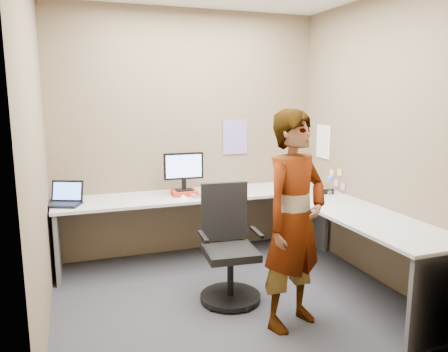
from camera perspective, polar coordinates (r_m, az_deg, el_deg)
name	(u,v)px	position (r m, az deg, el deg)	size (l,w,h in m)	color
ground	(228,296)	(4.08, 0.54, -15.34)	(3.00, 3.00, 0.00)	#29292E
wall_back	(189,134)	(4.93, -4.60, 5.51)	(3.00, 3.00, 0.00)	brown
wall_right	(376,141)	(4.43, 19.20, 4.40)	(2.70, 2.70, 0.00)	brown
wall_left	(36,154)	(3.48, -23.33, 2.61)	(2.70, 2.70, 0.00)	brown
desk	(256,217)	(4.35, 4.26, -5.36)	(2.98, 2.58, 0.73)	#AAAAAA
paper_ream	(184,193)	(4.65, -5.19, -2.21)	(0.26, 0.19, 0.05)	#B82A12
monitor	(184,168)	(4.62, -5.29, 1.02)	(0.42, 0.13, 0.40)	black
laptop	(65,199)	(4.51, -20.04, -2.81)	(0.39, 0.36, 0.22)	black
trackball_mouse	(197,196)	(4.51, -3.51, -2.60)	(0.12, 0.08, 0.07)	#B7B7BC
origami	(183,197)	(4.44, -5.34, -2.77)	(0.10, 0.10, 0.06)	white
stapler	(327,192)	(4.82, 13.25, -1.99)	(0.15, 0.04, 0.06)	black
flower	(330,181)	(4.79, 13.72, -0.68)	(0.07, 0.07, 0.22)	brown
calendar_purple	(235,137)	(5.09, 1.46, 5.13)	(0.30, 0.01, 0.40)	#846BB7
calendar_white	(323,142)	(5.17, 12.84, 4.39)	(0.01, 0.28, 0.38)	white
sticky_note_a	(340,172)	(4.92, 14.86, 0.47)	(0.01, 0.07, 0.07)	#F2E059
sticky_note_b	(336,183)	(4.98, 14.47, -0.91)	(0.01, 0.07, 0.07)	pink
sticky_note_c	(343,187)	(4.89, 15.24, -1.40)	(0.01, 0.07, 0.07)	pink
sticky_note_d	(332,173)	(5.04, 13.89, 0.42)	(0.01, 0.07, 0.07)	#F2E059
office_chair	(229,254)	(3.88, 0.60, -10.14)	(0.53, 0.53, 1.00)	black
person	(294,221)	(3.37, 9.19, -5.80)	(0.61, 0.40, 1.68)	#999399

